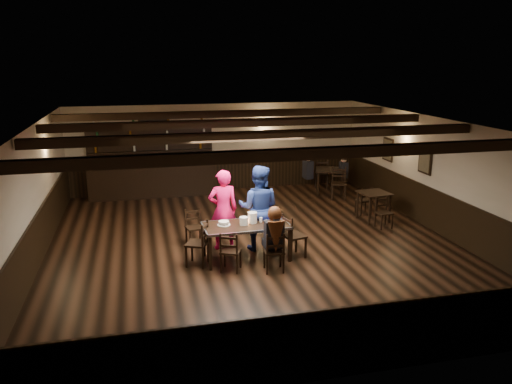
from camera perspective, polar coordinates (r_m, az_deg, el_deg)
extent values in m
plane|color=black|center=(11.27, -0.31, -5.95)|extent=(10.00, 10.00, 0.00)
cube|color=beige|center=(15.67, -4.49, 5.10)|extent=(9.00, 0.02, 2.70)
cube|color=beige|center=(6.36, 10.13, -10.16)|extent=(9.00, 0.02, 2.70)
cube|color=beige|center=(10.81, -24.24, -0.71)|extent=(0.02, 10.00, 2.70)
cube|color=beige|center=(12.64, 19.98, 1.84)|extent=(0.02, 10.00, 2.70)
cube|color=silver|center=(10.61, -0.33, 7.80)|extent=(9.00, 10.00, 0.02)
cube|color=black|center=(15.81, -4.41, 2.05)|extent=(9.00, 0.04, 1.00)
cube|color=black|center=(6.79, 9.68, -16.57)|extent=(9.00, 0.04, 1.00)
cube|color=black|center=(11.04, -23.62, -4.96)|extent=(0.04, 10.00, 1.00)
cube|color=black|center=(12.83, 19.53, -1.86)|extent=(0.04, 10.00, 1.00)
cube|color=black|center=(15.39, -11.56, 6.55)|extent=(0.90, 0.03, 1.00)
cube|color=black|center=(15.37, -11.56, 6.54)|extent=(0.80, 0.02, 0.90)
cube|color=black|center=(12.98, 18.77, 3.41)|extent=(0.03, 0.55, 0.65)
cube|color=#72664C|center=(12.97, 18.70, 3.41)|extent=(0.02, 0.45, 0.55)
cube|color=black|center=(14.60, 14.85, 4.72)|extent=(0.03, 0.55, 0.65)
cube|color=#72664C|center=(14.60, 14.78, 4.72)|extent=(0.02, 0.45, 0.55)
cube|color=black|center=(7.77, 4.71, 4.34)|extent=(8.90, 0.18, 0.18)
cube|color=black|center=(9.66, 1.03, 6.49)|extent=(8.90, 0.18, 0.18)
cube|color=black|center=(11.59, -1.46, 7.91)|extent=(8.90, 0.18, 0.18)
cube|color=black|center=(13.54, -3.24, 8.91)|extent=(8.90, 0.18, 0.18)
cube|color=black|center=(9.85, -5.25, -7.00)|extent=(0.06, 0.06, 0.71)
cube|color=black|center=(10.55, -5.99, -5.49)|extent=(0.06, 0.06, 0.71)
cube|color=black|center=(10.23, 3.88, -6.10)|extent=(0.06, 0.06, 0.71)
cube|color=black|center=(10.91, 2.57, -4.72)|extent=(0.06, 0.06, 0.71)
cube|color=black|center=(10.22, -1.15, -3.85)|extent=(1.79, 0.94, 0.04)
cube|color=#A5A8AD|center=(10.61, -1.71, -3.13)|extent=(1.76, 0.09, 0.05)
cube|color=#A5A8AD|center=(9.83, -0.54, -4.62)|extent=(1.76, 0.09, 0.05)
cube|color=#A5A8AD|center=(10.46, 3.47, -3.44)|extent=(0.06, 0.88, 0.05)
cube|color=#A5A8AD|center=(10.06, -5.94, -4.25)|extent=(0.06, 0.88, 0.05)
cube|color=black|center=(9.98, -1.78, -7.63)|extent=(0.04, 0.04, 0.38)
cube|color=black|center=(9.70, -2.18, -8.31)|extent=(0.04, 0.04, 0.38)
cube|color=black|center=(10.05, -3.58, -7.49)|extent=(0.04, 0.04, 0.38)
cube|color=black|center=(9.78, -4.03, -8.15)|extent=(0.04, 0.04, 0.38)
cube|color=black|center=(9.80, -2.91, -6.76)|extent=(0.49, 0.48, 0.04)
cube|color=black|center=(9.59, -3.15, -5.97)|extent=(0.35, 0.18, 0.40)
cube|color=black|center=(9.60, -3.14, -6.20)|extent=(0.30, 0.15, 0.04)
cube|color=black|center=(9.54, -3.16, -5.30)|extent=(0.30, 0.15, 0.04)
cube|color=black|center=(10.02, 2.80, -7.53)|extent=(0.03, 0.03, 0.39)
cube|color=black|center=(9.74, 3.17, -8.21)|extent=(0.03, 0.03, 0.39)
cube|color=black|center=(9.96, 0.94, -7.64)|extent=(0.03, 0.03, 0.39)
cube|color=black|center=(9.68, 1.26, -8.34)|extent=(0.03, 0.03, 0.39)
cube|color=black|center=(9.77, 2.05, -6.77)|extent=(0.41, 0.39, 0.04)
cube|color=black|center=(9.55, 2.24, -5.98)|extent=(0.38, 0.06, 0.41)
cube|color=black|center=(9.57, 2.24, -6.20)|extent=(0.33, 0.05, 0.05)
cube|color=black|center=(9.51, 2.25, -5.29)|extent=(0.33, 0.05, 0.05)
cube|color=black|center=(10.39, -7.32, -6.66)|extent=(0.05, 0.05, 0.43)
cube|color=black|center=(10.29, -5.49, -6.82)|extent=(0.05, 0.05, 0.43)
cube|color=black|center=(10.07, -7.97, -7.40)|extent=(0.05, 0.05, 0.43)
cube|color=black|center=(9.97, -6.08, -7.57)|extent=(0.05, 0.05, 0.43)
cube|color=black|center=(10.09, -6.75, -5.86)|extent=(0.54, 0.55, 0.04)
cube|color=black|center=(9.96, -5.85, -4.71)|extent=(0.21, 0.40, 0.46)
cube|color=black|center=(9.98, -5.84, -4.96)|extent=(0.17, 0.34, 0.05)
cube|color=black|center=(9.92, -5.87, -3.97)|extent=(0.17, 0.34, 0.05)
cube|color=black|center=(10.48, 5.69, -6.40)|extent=(0.04, 0.04, 0.44)
cube|color=black|center=(10.30, 4.05, -6.74)|extent=(0.04, 0.04, 0.44)
cube|color=black|center=(10.77, 4.61, -5.77)|extent=(0.04, 0.04, 0.44)
cube|color=black|center=(10.59, 3.00, -6.09)|extent=(0.04, 0.04, 0.44)
cube|color=black|center=(10.45, 4.36, -5.01)|extent=(0.50, 0.52, 0.04)
cube|color=black|center=(10.28, 3.56, -3.96)|extent=(0.14, 0.43, 0.46)
cube|color=black|center=(10.30, 3.55, -4.20)|extent=(0.12, 0.37, 0.05)
cube|color=black|center=(10.24, 3.57, -3.23)|extent=(0.12, 0.37, 0.05)
cube|color=black|center=(11.06, -7.51, -5.43)|extent=(0.04, 0.04, 0.39)
cube|color=black|center=(11.34, -7.97, -4.94)|extent=(0.04, 0.04, 0.39)
cube|color=black|center=(11.15, -5.92, -5.21)|extent=(0.04, 0.04, 0.39)
cube|color=black|center=(11.43, -6.42, -4.72)|extent=(0.04, 0.04, 0.39)
cube|color=black|center=(11.17, -6.99, -4.06)|extent=(0.44, 0.43, 0.04)
cube|color=black|center=(11.25, -7.26, -2.85)|extent=(0.38, 0.11, 0.40)
cube|color=black|center=(11.26, -7.26, -3.05)|extent=(0.32, 0.09, 0.04)
cube|color=black|center=(11.21, -7.28, -2.26)|extent=(0.32, 0.09, 0.04)
imported|color=#FF1358|center=(10.78, -3.78, -2.03)|extent=(0.65, 0.43, 1.76)
imported|color=navy|center=(10.70, 0.30, -1.84)|extent=(1.11, 1.00, 1.86)
cube|color=black|center=(9.84, 1.86, -5.87)|extent=(0.34, 0.34, 0.14)
cube|color=black|center=(9.64, 2.07, -4.76)|extent=(0.37, 0.21, 0.52)
cylinder|color=black|center=(9.56, 2.09, -3.43)|extent=(0.11, 0.37, 0.37)
sphere|color=#D8A384|center=(9.51, 2.10, -2.51)|extent=(0.23, 0.23, 0.23)
sphere|color=#32180B|center=(9.48, 2.15, -2.51)|extent=(0.28, 0.28, 0.28)
cone|color=#32180B|center=(9.52, 2.30, -5.16)|extent=(0.21, 0.21, 0.64)
cylinder|color=white|center=(10.19, -3.69, -3.75)|extent=(0.27, 0.27, 0.01)
cylinder|color=white|center=(10.18, -3.70, -3.52)|extent=(0.21, 0.21, 0.07)
cylinder|color=silver|center=(10.18, -3.70, -3.62)|extent=(0.23, 0.23, 0.04)
cylinder|color=white|center=(10.17, -1.40, -3.32)|extent=(0.17, 0.17, 0.16)
cylinder|color=white|center=(10.28, -0.42, -2.92)|extent=(0.19, 0.19, 0.23)
cylinder|color=#A5A8AD|center=(10.31, -1.01, -3.45)|extent=(0.05, 0.05, 0.03)
sphere|color=orange|center=(10.30, -1.01, -3.29)|extent=(0.03, 0.03, 0.03)
cylinder|color=silver|center=(10.21, 1.22, -3.50)|extent=(0.03, 0.03, 0.08)
cylinder|color=#A5A8AD|center=(10.27, 1.20, -3.37)|extent=(0.03, 0.03, 0.09)
cylinder|color=silver|center=(10.35, 0.55, -3.18)|extent=(0.06, 0.06, 0.10)
cube|color=maroon|center=(10.26, 1.88, -3.62)|extent=(0.36, 0.28, 0.00)
cube|color=#101754|center=(10.46, 1.74, -3.25)|extent=(0.32, 0.23, 0.00)
cube|color=black|center=(15.31, -11.74, 1.54)|extent=(3.71, 0.60, 1.10)
cube|color=black|center=(15.19, -11.86, 3.65)|extent=(3.91, 0.70, 0.05)
cube|color=black|center=(15.46, -11.89, 3.75)|extent=(3.71, 0.10, 2.20)
cube|color=black|center=(15.31, -11.92, 4.60)|extent=(3.61, 0.22, 0.03)
cube|color=black|center=(15.26, -11.99, 5.89)|extent=(3.61, 0.22, 0.03)
cube|color=black|center=(15.21, -12.07, 7.19)|extent=(3.61, 0.22, 0.03)
cube|color=black|center=(13.00, 13.37, -0.12)|extent=(0.78, 0.78, 0.04)
cube|color=black|center=(12.72, 12.86, -2.19)|extent=(0.04, 0.04, 0.71)
cube|color=black|center=(13.19, 11.52, -1.49)|extent=(0.04, 0.04, 0.71)
cube|color=black|center=(13.03, 15.04, -1.91)|extent=(0.04, 0.04, 0.71)
cube|color=black|center=(13.49, 13.65, -1.24)|extent=(0.04, 0.04, 0.71)
cube|color=black|center=(15.49, 8.48, 2.53)|extent=(1.13, 1.13, 0.04)
cube|color=black|center=(15.22, 7.09, 0.91)|extent=(0.05, 0.05, 0.71)
cube|color=black|center=(15.92, 7.11, 1.54)|extent=(0.05, 0.05, 0.71)
cube|color=black|center=(15.24, 9.80, 0.82)|extent=(0.05, 0.05, 0.71)
cube|color=black|center=(15.94, 9.70, 1.45)|extent=(0.05, 0.05, 0.71)
cube|color=black|center=(15.38, 5.96, 2.58)|extent=(0.25, 0.39, 0.55)
sphere|color=#D8A384|center=(15.31, 6.00, 3.92)|extent=(0.21, 0.21, 0.21)
sphere|color=black|center=(15.30, 6.00, 4.04)|extent=(0.22, 0.22, 0.22)
cube|color=black|center=(15.67, 9.97, 2.52)|extent=(0.23, 0.35, 0.48)
sphere|color=#D8A384|center=(15.60, 10.02, 3.67)|extent=(0.18, 0.18, 0.18)
sphere|color=black|center=(15.60, 10.03, 3.77)|extent=(0.19, 0.19, 0.19)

